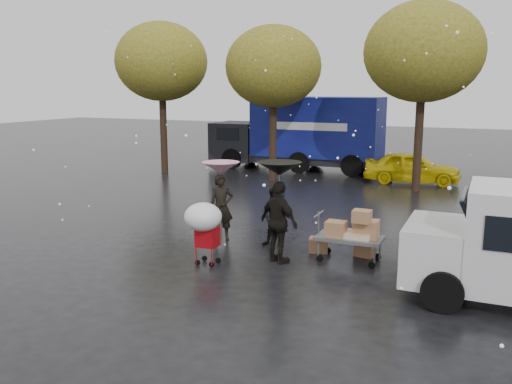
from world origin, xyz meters
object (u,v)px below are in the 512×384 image
at_px(shopping_cart, 204,220).
at_px(vendor_cart, 353,231).
at_px(yellow_taxi, 412,167).
at_px(person_pink, 221,207).
at_px(person_black, 279,222).
at_px(blue_truck, 301,133).

bearing_deg(shopping_cart, vendor_cart, 29.17).
relative_size(shopping_cart, yellow_taxi, 0.38).
bearing_deg(person_pink, vendor_cart, -39.36).
distance_m(person_black, blue_truck, 14.39).
xyz_separation_m(vendor_cart, shopping_cart, (-2.97, -1.66, 0.34)).
bearing_deg(person_black, yellow_taxi, -71.30).
bearing_deg(blue_truck, shopping_cart, -79.17).
relative_size(person_pink, shopping_cart, 1.19).
bearing_deg(shopping_cart, yellow_taxi, 78.05).
bearing_deg(shopping_cart, blue_truck, 100.83).
xyz_separation_m(person_pink, person_black, (2.07, -1.16, 0.08)).
bearing_deg(blue_truck, person_black, -72.85).
xyz_separation_m(vendor_cart, blue_truck, (-5.77, 12.99, 1.03)).
distance_m(person_pink, vendor_cart, 3.64).
distance_m(person_pink, blue_truck, 12.79).
height_order(vendor_cart, blue_truck, blue_truck).
xyz_separation_m(person_black, shopping_cart, (-1.43, -0.92, 0.11)).
distance_m(person_pink, shopping_cart, 2.18).
bearing_deg(vendor_cart, yellow_taxi, 91.26).
height_order(person_black, blue_truck, blue_truck).
relative_size(person_black, shopping_cart, 1.30).
bearing_deg(blue_truck, vendor_cart, -66.04).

